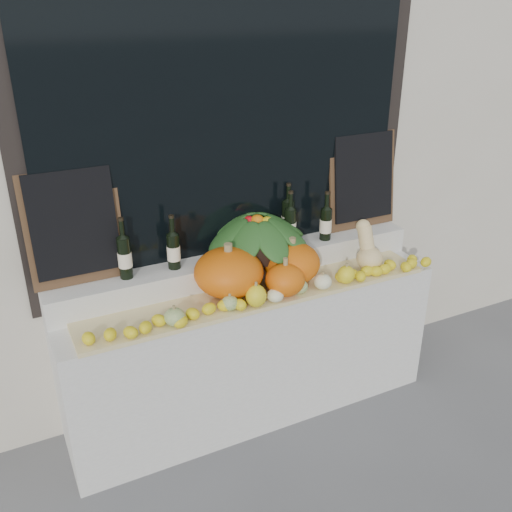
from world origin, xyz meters
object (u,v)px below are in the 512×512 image
(butternut_squash, at_px, (368,250))
(produce_bowl, at_px, (257,233))
(pumpkin_right, at_px, (292,263))
(wine_bottle_tall, at_px, (288,220))
(pumpkin_left, at_px, (229,272))

(butternut_squash, distance_m, produce_bowl, 0.70)
(pumpkin_right, xyz_separation_m, produce_bowl, (-0.13, 0.20, 0.13))
(pumpkin_right, distance_m, wine_bottle_tall, 0.35)
(butternut_squash, height_order, produce_bowl, produce_bowl)
(pumpkin_right, bearing_deg, wine_bottle_tall, 65.67)
(pumpkin_right, bearing_deg, produce_bowl, 121.61)
(pumpkin_right, height_order, wine_bottle_tall, wine_bottle_tall)
(pumpkin_left, height_order, produce_bowl, produce_bowl)
(pumpkin_left, bearing_deg, butternut_squash, -4.57)
(wine_bottle_tall, bearing_deg, pumpkin_left, -153.22)
(pumpkin_left, xyz_separation_m, pumpkin_right, (0.40, -0.02, -0.02))
(pumpkin_left, xyz_separation_m, wine_bottle_tall, (0.52, 0.26, 0.13))
(pumpkin_left, relative_size, wine_bottle_tall, 1.06)
(wine_bottle_tall, bearing_deg, produce_bowl, -162.16)
(butternut_squash, bearing_deg, produce_bowl, 158.14)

